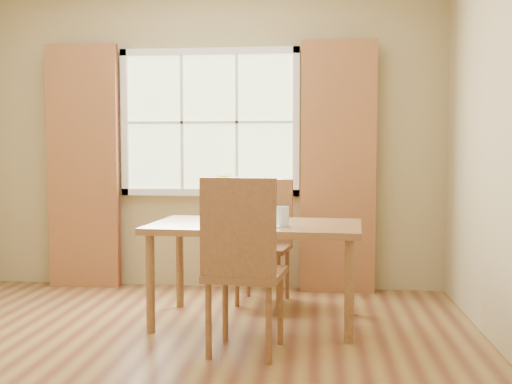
{
  "coord_description": "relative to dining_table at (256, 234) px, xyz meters",
  "views": [
    {
      "loc": [
        0.95,
        -3.48,
        1.25
      ],
      "look_at": [
        0.54,
        0.71,
        0.96
      ],
      "focal_mm": 42.0,
      "sensor_mm": 36.0,
      "label": 1
    }
  ],
  "objects": [
    {
      "name": "flower_vase",
      "position": [
        -0.26,
        0.19,
        0.28
      ],
      "size": [
        0.14,
        0.14,
        0.35
      ],
      "color": "silver",
      "rests_on": "dining_table"
    },
    {
      "name": "croissant_sandwich",
      "position": [
        -0.1,
        -0.15,
        0.16
      ],
      "size": [
        0.2,
        0.15,
        0.13
      ],
      "rotation": [
        0.0,
        0.0,
        -0.19
      ],
      "color": "#E38D4D",
      "rests_on": "plate"
    },
    {
      "name": "water_glass",
      "position": [
        0.2,
        -0.12,
        0.14
      ],
      "size": [
        0.09,
        0.09,
        0.13
      ],
      "color": "silver",
      "rests_on": "dining_table"
    },
    {
      "name": "curtain_right",
      "position": [
        0.62,
        1.02,
        0.45
      ],
      "size": [
        0.65,
        0.08,
        2.2
      ],
      "primitive_type": "cube",
      "color": "#5E2616",
      "rests_on": "room"
    },
    {
      "name": "dining_table",
      "position": [
        0.0,
        0.0,
        0.0
      ],
      "size": [
        1.55,
        0.94,
        0.73
      ],
      "rotation": [
        0.0,
        0.0,
        -0.07
      ],
      "color": "olive",
      "rests_on": "room"
    },
    {
      "name": "chair_near",
      "position": [
        -0.01,
        -0.71,
        -0.05
      ],
      "size": [
        0.51,
        0.51,
        1.09
      ],
      "rotation": [
        0.0,
        0.0,
        -0.13
      ],
      "color": "brown",
      "rests_on": "room"
    },
    {
      "name": "curtain_left",
      "position": [
        -1.68,
        1.02,
        0.45
      ],
      "size": [
        0.65,
        0.08,
        2.2
      ],
      "primitive_type": "cube",
      "color": "#5E2616",
      "rests_on": "room"
    },
    {
      "name": "room",
      "position": [
        -0.53,
        -0.76,
        0.7
      ],
      "size": [
        4.24,
        3.84,
        2.74
      ],
      "color": "olive",
      "rests_on": "ground"
    },
    {
      "name": "plate",
      "position": [
        -0.1,
        -0.12,
        0.09
      ],
      "size": [
        0.32,
        0.32,
        0.01
      ],
      "primitive_type": "cube",
      "rotation": [
        0.0,
        0.0,
        -0.15
      ],
      "color": "#87D234",
      "rests_on": "placemat"
    },
    {
      "name": "window",
      "position": [
        -0.53,
        1.11,
        0.85
      ],
      "size": [
        1.62,
        0.06,
        1.32
      ],
      "color": "beige",
      "rests_on": "room"
    },
    {
      "name": "chair_far",
      "position": [
        0.01,
        0.68,
        -0.1
      ],
      "size": [
        0.48,
        0.48,
        1.01
      ],
      "rotation": [
        0.0,
        0.0,
        -0.16
      ],
      "color": "brown",
      "rests_on": "room"
    },
    {
      "name": "placemat",
      "position": [
        -0.07,
        -0.12,
        0.08
      ],
      "size": [
        0.52,
        0.44,
        0.01
      ],
      "primitive_type": "cube",
      "rotation": [
        0.0,
        0.0,
        0.28
      ],
      "color": "beige",
      "rests_on": "dining_table"
    }
  ]
}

